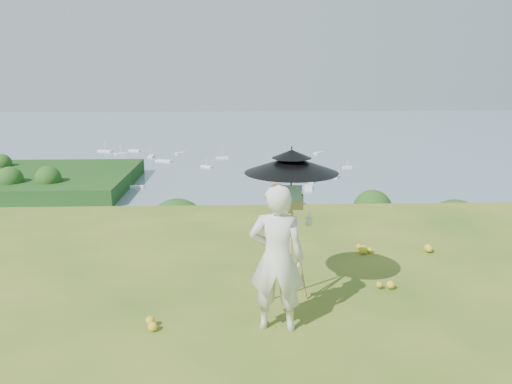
{
  "coord_description": "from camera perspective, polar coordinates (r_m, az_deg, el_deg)",
  "views": [
    {
      "loc": [
        -0.41,
        -3.62,
        2.89
      ],
      "look_at": [
        -0.1,
        4.58,
        0.88
      ],
      "focal_mm": 35.0,
      "sensor_mm": 36.0,
      "label": 1
    }
  ],
  "objects": [
    {
      "name": "moored_boats",
      "position": [
        169.06,
        -6.23,
        1.18
      ],
      "size": [
        140.0,
        140.0,
        0.7
      ],
      "primitive_type": null,
      "color": "white",
      "rests_on": "bay_water"
    },
    {
      "name": "painter_cap",
      "position": [
        5.37,
        2.48,
        0.43
      ],
      "size": [
        0.24,
        0.27,
        0.1
      ],
      "primitive_type": null,
      "rotation": [
        0.0,
        0.0,
        -0.24
      ],
      "color": "#CE717D",
      "rests_on": "painter"
    },
    {
      "name": "harbor_town",
      "position": [
        85.04,
        -1.76,
        -8.65
      ],
      "size": [
        110.0,
        22.0,
        5.0
      ],
      "primitive_type": null,
      "color": "silver",
      "rests_on": "shoreline_tier"
    },
    {
      "name": "field_easel",
      "position": [
        6.19,
        3.91,
        -6.19
      ],
      "size": [
        0.63,
        0.63,
        1.57
      ],
      "primitive_type": null,
      "rotation": [
        0.0,
        0.0,
        -0.06
      ],
      "color": "#AF8949",
      "rests_on": "ground"
    },
    {
      "name": "painter",
      "position": [
        5.61,
        2.39,
        -7.58
      ],
      "size": [
        0.67,
        0.49,
        1.7
      ],
      "primitive_type": "imported",
      "rotation": [
        0.0,
        0.0,
        2.99
      ],
      "color": "white",
      "rests_on": "ground"
    },
    {
      "name": "slope_trees",
      "position": [
        42.57,
        -1.46,
        -11.11
      ],
      "size": [
        110.0,
        50.0,
        6.0
      ],
      "primitive_type": null,
      "color": "#1C4815",
      "rests_on": "forest_slope"
    },
    {
      "name": "peninsula",
      "position": [
        178.16,
        -26.91,
        1.93
      ],
      "size": [
        90.0,
        60.0,
        12.0
      ],
      "primitive_type": null,
      "color": "#14350E",
      "rests_on": "bay_water"
    },
    {
      "name": "shoreline_tier",
      "position": [
        87.72,
        -1.73,
        -12.58
      ],
      "size": [
        170.0,
        28.0,
        8.0
      ],
      "primitive_type": "cube",
      "color": "#706759",
      "rests_on": "bay_water"
    },
    {
      "name": "sun_umbrella",
      "position": [
        5.98,
        4.06,
        1.78
      ],
      "size": [
        1.3,
        1.3,
        0.73
      ],
      "primitive_type": null,
      "rotation": [
        0.0,
        0.0,
        -0.17
      ],
      "color": "black",
      "rests_on": "field_easel"
    },
    {
      "name": "bay_water",
      "position": [
        246.4,
        -2.07,
        5.12
      ],
      "size": [
        700.0,
        700.0,
        0.0
      ],
      "primitive_type": "plane",
      "color": "slate",
      "rests_on": "ground"
    }
  ]
}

